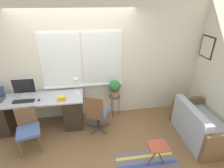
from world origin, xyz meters
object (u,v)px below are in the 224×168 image
at_px(mouse, 39,100).
at_px(folding_stool, 158,148).
at_px(office_chair_swivel, 97,113).
at_px(couch_loveseat, 199,127).
at_px(desk_chair_wooden, 28,128).
at_px(keyboard, 24,101).
at_px(potted_plant, 115,88).
at_px(monitor, 24,87).
at_px(plant_stand, 115,98).
at_px(desk_lamp, 76,83).
at_px(book_stack, 61,98).

xyz_separation_m(mouse, folding_stool, (2.13, -1.25, -0.38)).
bearing_deg(folding_stool, office_chair_swivel, 132.20).
distance_m(mouse, couch_loveseat, 3.36).
relative_size(desk_chair_wooden, office_chair_swivel, 0.89).
distance_m(couch_loveseat, folding_stool, 1.24).
bearing_deg(keyboard, potted_plant, 8.12).
bearing_deg(couch_loveseat, keyboard, 78.31).
height_order(monitor, office_chair_swivel, monitor).
relative_size(keyboard, plant_stand, 0.74).
bearing_deg(plant_stand, desk_chair_wooden, -157.17).
height_order(office_chair_swivel, folding_stool, office_chair_swivel).
relative_size(desk_lamp, desk_chair_wooden, 0.45).
xyz_separation_m(mouse, plant_stand, (1.63, 0.28, -0.28)).
distance_m(keyboard, potted_plant, 1.95).
bearing_deg(desk_chair_wooden, folding_stool, -32.46).
bearing_deg(couch_loveseat, monitor, 74.89).
relative_size(office_chair_swivel, potted_plant, 2.37).
bearing_deg(office_chair_swivel, mouse, 13.06).
distance_m(monitor, potted_plant, 1.95).
height_order(monitor, mouse, monitor).
distance_m(book_stack, couch_loveseat, 2.92).
bearing_deg(keyboard, couch_loveseat, -11.69).
distance_m(keyboard, book_stack, 0.76).
xyz_separation_m(office_chair_swivel, potted_plant, (0.46, 0.47, 0.32)).
bearing_deg(desk_chair_wooden, office_chair_swivel, -1.81).
height_order(mouse, couch_loveseat, mouse).
relative_size(monitor, folding_stool, 1.00).
distance_m(monitor, folding_stool, 2.91).
bearing_deg(office_chair_swivel, desk_lamp, -23.51).
relative_size(book_stack, office_chair_swivel, 0.19).
bearing_deg(potted_plant, mouse, -170.23).
relative_size(desk_lamp, office_chair_swivel, 0.40).
bearing_deg(plant_stand, monitor, -178.52).
distance_m(potted_plant, folding_stool, 1.65).
height_order(desk_lamp, plant_stand, desk_lamp).
bearing_deg(couch_loveseat, desk_lamp, 69.05).
xyz_separation_m(office_chair_swivel, couch_loveseat, (2.07, -0.54, -0.19)).
bearing_deg(couch_loveseat, folding_stool, 114.94).
bearing_deg(couch_loveseat, plant_stand, 57.97).
height_order(book_stack, couch_loveseat, book_stack).
xyz_separation_m(keyboard, office_chair_swivel, (1.47, -0.20, -0.30)).
xyz_separation_m(potted_plant, folding_stool, (0.50, -1.53, -0.39)).
bearing_deg(monitor, keyboard, -87.87).
relative_size(book_stack, folding_stool, 0.38).
height_order(monitor, keyboard, monitor).
xyz_separation_m(desk_lamp, desk_chair_wooden, (-0.93, -0.69, -0.56)).
distance_m(office_chair_swivel, couch_loveseat, 2.15).
height_order(book_stack, office_chair_swivel, office_chair_swivel).
distance_m(monitor, desk_lamp, 1.08).
height_order(mouse, folding_stool, mouse).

